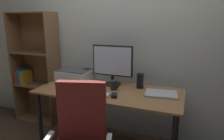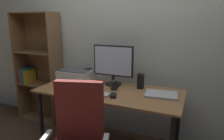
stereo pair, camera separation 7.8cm
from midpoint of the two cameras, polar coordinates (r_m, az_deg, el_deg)
The scene contains 12 objects.
back_wall at distance 2.59m, azimuth 2.47°, elevation 9.68°, with size 6.40×0.10×2.60m, color beige.
desk at distance 2.26m, azimuth -1.91°, elevation -7.74°, with size 1.58×0.69×0.74m.
monitor at distance 2.35m, azimuth -0.83°, elevation 2.01°, with size 0.49×0.20×0.47m.
keyboard at distance 2.11m, azimuth -5.53°, elevation -6.68°, with size 0.29×0.11×0.02m, color #B7BABC.
mouse at distance 2.03m, azimuth -0.48°, elevation -7.20°, with size 0.06×0.10×0.03m, color black.
coffee_mug at distance 2.23m, azimuth -0.46°, elevation -4.30°, with size 0.09×0.08×0.10m.
laptop at distance 2.14m, azimuth 12.69°, elevation -6.59°, with size 0.32×0.23×0.02m, color #B7BABC.
speaker_left at distance 2.53m, azimuth -7.99°, elevation -1.46°, with size 0.06×0.07×0.17m, color black.
speaker_right at distance 2.29m, azimuth 6.98°, elevation -3.05°, with size 0.06×0.07×0.17m, color black.
printer at distance 2.55m, azimuth -10.97°, elevation -1.57°, with size 0.40×0.34×0.16m.
paper_sheet at distance 2.16m, azimuth -9.84°, elevation -6.52°, with size 0.21×0.30×0.00m, color white.
bookshelf at distance 3.19m, azimuth -21.34°, elevation 0.12°, with size 0.68×0.28×1.60m.
Camera 1 is at (0.79, -1.95, 1.48)m, focal length 32.42 mm.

